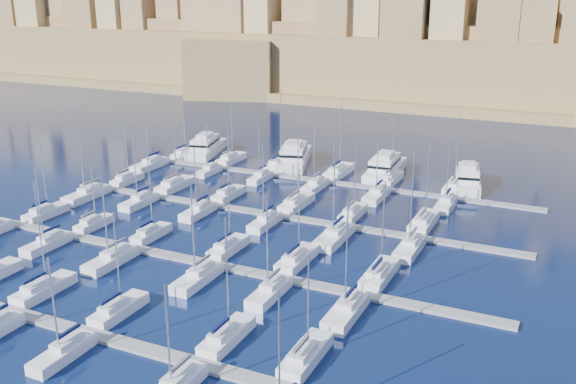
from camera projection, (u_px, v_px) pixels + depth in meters
The scene contains 50 objects.
ground at pixel (246, 236), 100.50m from camera, with size 600.00×600.00×0.00m, color black.
pontoon_near at pixel (99, 336), 71.12m from camera, with size 84.00×2.00×0.40m, color slate.
pontoon_mid_near at pixel (205, 263), 90.09m from camera, with size 84.00×2.00×0.40m, color slate.
pontoon_mid_far at pixel (274, 215), 109.06m from camera, with size 84.00×2.00×0.40m, color slate.
pontoon_far at pixel (323, 181), 128.03m from camera, with size 84.00×2.00×0.40m, color slate.
sailboat_2 at pixel (43, 289), 81.09m from camera, with size 2.71×9.02×15.24m.
sailboat_3 at pixel (119, 309), 75.91m from camera, with size 2.52×8.41×13.05m.
sailboat_4 at pixel (227, 336), 70.06m from camera, with size 2.60×8.67×14.63m.
sailboat_5 at pixel (306, 356), 66.41m from camera, with size 2.70×8.99×12.20m.
sailboat_9 at pixel (63, 353), 66.96m from camera, with size 2.38×7.93×12.01m.
sailboat_12 at pixel (46, 213), 108.55m from camera, with size 2.58×8.61×13.54m.
sailboat_13 at pixel (94, 223), 103.64m from camera, with size 2.24×7.45×11.06m.
sailboat_14 at pixel (151, 234), 99.33m from camera, with size 2.38×7.92×13.21m.
sailboat_15 at pixel (228, 247), 94.10m from camera, with size 2.58×8.59×13.80m.
sailboat_16 at pixel (297, 259), 90.08m from camera, with size 2.86×9.55×14.03m.
sailboat_17 at pixel (380, 274), 85.30m from camera, with size 2.92×9.74×13.85m.
sailboat_19 at pixel (47, 244), 95.46m from camera, with size 2.50×8.33×12.87m.
sailboat_20 at pixel (112, 259), 89.93m from camera, with size 2.81×9.36×13.53m.
sailboat_21 at pixel (198, 277), 84.26m from camera, with size 2.75×9.18×13.82m.
sailboat_22 at pixel (270, 292), 80.30m from camera, with size 2.56×8.54×13.78m.
sailboat_23 at pixel (347, 311), 75.60m from camera, with size 2.89×9.64×15.46m.
sailboat_24 at pixel (127, 179), 127.30m from camera, with size 2.38×7.92×13.30m.
sailboat_25 at pixel (175, 185), 123.77m from camera, with size 2.99×9.95×16.27m.
sailboat_26 at pixel (228, 194), 118.31m from camera, with size 2.61×8.71×12.87m.
sailboat_27 at pixel (296, 203), 113.34m from camera, with size 2.98×9.93×14.45m.
sailboat_28 at pixel (353, 213), 108.37m from camera, with size 2.55×8.50×12.13m.
sailboat_29 at pixel (424, 222), 104.26m from camera, with size 3.07×10.23×15.25m.
sailboat_30 at pixel (87, 194), 118.11m from camera, with size 3.07×10.22×16.94m.
sailboat_31 at pixel (140, 201), 114.22m from camera, with size 2.59×8.64×14.68m.
sailboat_32 at pixel (199, 211), 109.26m from camera, with size 2.56×8.52×12.31m.
sailboat_33 at pixel (265, 222), 104.26m from camera, with size 2.46×8.21×14.02m.
sailboat_34 at pixel (334, 236), 98.17m from camera, with size 3.18×10.61×15.85m.
sailboat_35 at pixel (410, 247), 93.98m from camera, with size 2.82×9.39×15.50m.
sailboat_36 at pixel (184, 154), 146.88m from camera, with size 2.44×8.12×13.39m.
sailboat_37 at pixel (231, 159), 142.53m from camera, with size 2.81×9.38×12.83m.
sailboat_38 at pixel (280, 164), 138.29m from camera, with size 3.18×10.62×17.23m.
sailboat_39 at pixel (339, 171), 132.83m from camera, with size 3.21×10.69×15.97m.
sailboat_40 at pixel (390, 179), 127.78m from camera, with size 2.84×9.47×14.16m.
sailboat_41 at pixel (454, 187), 122.66m from camera, with size 2.81×9.38×14.40m.
sailboat_42 at pixel (150, 164), 137.93m from camera, with size 3.09×10.29×16.98m.
sailboat_43 at pixel (209, 171), 133.53m from camera, with size 2.21×7.35×11.10m.
sailboat_44 at pixel (260, 178), 128.61m from camera, with size 2.24×7.46×11.73m.
sailboat_45 at pixel (315, 186), 123.19m from camera, with size 2.61×8.70×12.56m.
sailboat_46 at pixel (377, 195), 117.84m from camera, with size 2.81×9.37×13.96m.
sailboat_47 at pixel (446, 204), 113.00m from camera, with size 2.61×8.71×11.99m.
motor_yacht_a at pixel (206, 147), 149.40m from camera, with size 9.17×17.63×5.25m.
motor_yacht_b at pixel (294, 156), 141.35m from camera, with size 11.19×19.94×5.25m.
motor_yacht_c at pixel (385, 167), 132.26m from camera, with size 6.31×17.99×5.25m.
motor_yacht_d at pixel (468, 179), 124.34m from camera, with size 7.35×15.76×5.25m.
fortified_city at pixel (453, 53), 229.96m from camera, with size 460.00×108.95×59.52m.
Camera 1 is at (45.74, -81.98, 37.11)m, focal length 40.00 mm.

